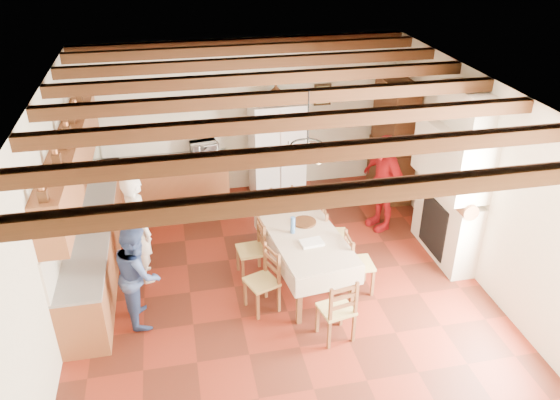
# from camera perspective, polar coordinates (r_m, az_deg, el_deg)

# --- Properties ---
(floor) EXTENTS (6.00, 6.50, 0.02)m
(floor) POSITION_cam_1_polar(r_m,az_deg,el_deg) (8.47, -0.25, -8.54)
(floor) COLOR #4B1C12
(floor) RESTS_ON ground
(ceiling) EXTENTS (6.00, 6.50, 0.02)m
(ceiling) POSITION_cam_1_polar(r_m,az_deg,el_deg) (7.07, -0.30, 11.39)
(ceiling) COLOR silver
(ceiling) RESTS_ON ground
(wall_back) EXTENTS (6.00, 0.02, 3.00)m
(wall_back) POSITION_cam_1_polar(r_m,az_deg,el_deg) (10.60, -3.83, 8.65)
(wall_back) COLOR #ECE5C6
(wall_back) RESTS_ON ground
(wall_front) EXTENTS (6.00, 0.02, 3.00)m
(wall_front) POSITION_cam_1_polar(r_m,az_deg,el_deg) (5.10, 7.37, -16.58)
(wall_front) COLOR #ECE5C6
(wall_front) RESTS_ON ground
(wall_left) EXTENTS (0.02, 6.50, 3.00)m
(wall_left) POSITION_cam_1_polar(r_m,az_deg,el_deg) (7.72, -22.76, -1.66)
(wall_left) COLOR #ECE5C6
(wall_left) RESTS_ON ground
(wall_right) EXTENTS (0.02, 6.50, 3.00)m
(wall_right) POSITION_cam_1_polar(r_m,az_deg,el_deg) (8.70, 19.56, 2.39)
(wall_right) COLOR #ECE5C6
(wall_right) RESTS_ON ground
(ceiling_beams) EXTENTS (6.00, 6.30, 0.16)m
(ceiling_beams) POSITION_cam_1_polar(r_m,az_deg,el_deg) (7.10, -0.30, 10.62)
(ceiling_beams) COLOR #351E10
(ceiling_beams) RESTS_ON ground
(lower_cabinets_left) EXTENTS (0.60, 4.30, 0.86)m
(lower_cabinets_left) POSITION_cam_1_polar(r_m,az_deg,el_deg) (9.08, -18.63, -4.05)
(lower_cabinets_left) COLOR brown
(lower_cabinets_left) RESTS_ON ground
(lower_cabinets_back) EXTENTS (2.30, 0.60, 0.86)m
(lower_cabinets_back) POSITION_cam_1_polar(r_m,az_deg,el_deg) (10.65, -11.68, 1.93)
(lower_cabinets_back) COLOR brown
(lower_cabinets_back) RESTS_ON ground
(countertop_left) EXTENTS (0.62, 4.30, 0.04)m
(countertop_left) POSITION_cam_1_polar(r_m,az_deg,el_deg) (8.86, -19.08, -1.60)
(countertop_left) COLOR slate
(countertop_left) RESTS_ON lower_cabinets_left
(countertop_back) EXTENTS (2.34, 0.62, 0.04)m
(countertop_back) POSITION_cam_1_polar(r_m,az_deg,el_deg) (10.46, -11.92, 4.13)
(countertop_back) COLOR slate
(countertop_back) RESTS_ON lower_cabinets_back
(backsplash_left) EXTENTS (0.03, 4.30, 0.60)m
(backsplash_left) POSITION_cam_1_polar(r_m,az_deg,el_deg) (8.76, -21.24, 0.04)
(backsplash_left) COLOR white
(backsplash_left) RESTS_ON ground
(backsplash_back) EXTENTS (2.30, 0.03, 0.60)m
(backsplash_back) POSITION_cam_1_polar(r_m,az_deg,el_deg) (10.60, -12.13, 6.33)
(backsplash_back) COLOR white
(backsplash_back) RESTS_ON ground
(upper_cabinets) EXTENTS (0.35, 4.20, 0.70)m
(upper_cabinets) POSITION_cam_1_polar(r_m,az_deg,el_deg) (8.46, -20.94, 4.02)
(upper_cabinets) COLOR brown
(upper_cabinets) RESTS_ON ground
(fireplace) EXTENTS (0.56, 1.60, 2.80)m
(fireplace) POSITION_cam_1_polar(r_m,az_deg,el_deg) (8.75, 17.19, 2.23)
(fireplace) COLOR beige
(fireplace) RESTS_ON ground
(wall_picture) EXTENTS (0.34, 0.03, 0.42)m
(wall_picture) POSITION_cam_1_polar(r_m,az_deg,el_deg) (10.77, 4.47, 10.92)
(wall_picture) COLOR black
(wall_picture) RESTS_ON ground
(refrigerator) EXTENTS (0.99, 0.83, 1.94)m
(refrigerator) POSITION_cam_1_polar(r_m,az_deg,el_deg) (10.44, -0.36, 5.27)
(refrigerator) COLOR white
(refrigerator) RESTS_ON floor
(hutch) EXTENTS (0.57, 1.28, 2.29)m
(hutch) POSITION_cam_1_polar(r_m,az_deg,el_deg) (10.70, 11.71, 6.25)
(hutch) COLOR #361D12
(hutch) RESTS_ON floor
(dining_table) EXTENTS (1.20, 2.03, 0.84)m
(dining_table) POSITION_cam_1_polar(r_m,az_deg,el_deg) (8.04, 2.63, -4.14)
(dining_table) COLOR beige
(dining_table) RESTS_ON floor
(chandelier) EXTENTS (0.47, 0.47, 0.03)m
(chandelier) POSITION_cam_1_polar(r_m,az_deg,el_deg) (7.34, 2.89, 5.71)
(chandelier) COLOR black
(chandelier) RESTS_ON ground
(chair_left_near) EXTENTS (0.52, 0.53, 0.96)m
(chair_left_near) POSITION_cam_1_polar(r_m,az_deg,el_deg) (7.68, -1.94, -8.43)
(chair_left_near) COLOR brown
(chair_left_near) RESTS_ON floor
(chair_left_far) EXTENTS (0.43, 0.45, 0.96)m
(chair_left_far) POSITION_cam_1_polar(r_m,az_deg,el_deg) (8.33, -3.08, -5.14)
(chair_left_far) COLOR brown
(chair_left_far) RESTS_ON floor
(chair_right_near) EXTENTS (0.41, 0.43, 0.96)m
(chair_right_near) POSITION_cam_1_polar(r_m,az_deg,el_deg) (8.11, 8.26, -6.49)
(chair_right_near) COLOR brown
(chair_right_near) RESTS_ON floor
(chair_right_far) EXTENTS (0.46, 0.47, 0.96)m
(chair_right_far) POSITION_cam_1_polar(r_m,az_deg,el_deg) (8.72, 5.75, -3.59)
(chair_right_far) COLOR brown
(chair_right_far) RESTS_ON floor
(chair_end_near) EXTENTS (0.49, 0.47, 0.96)m
(chair_end_near) POSITION_cam_1_polar(r_m,az_deg,el_deg) (7.25, 5.91, -11.14)
(chair_end_near) COLOR brown
(chair_end_near) RESTS_ON floor
(chair_end_far) EXTENTS (0.45, 0.43, 0.96)m
(chair_end_far) POSITION_cam_1_polar(r_m,az_deg,el_deg) (9.14, 0.46, -1.77)
(chair_end_far) COLOR brown
(chair_end_far) RESTS_ON floor
(person_man) EXTENTS (0.60, 0.74, 1.76)m
(person_man) POSITION_cam_1_polar(r_m,az_deg,el_deg) (8.35, -14.52, -2.78)
(person_man) COLOR white
(person_man) RESTS_ON floor
(person_woman_blue) EXTENTS (0.64, 0.78, 1.48)m
(person_woman_blue) POSITION_cam_1_polar(r_m,az_deg,el_deg) (7.61, -14.60, -7.46)
(person_woman_blue) COLOR #394F88
(person_woman_blue) RESTS_ON floor
(person_woman_red) EXTENTS (0.70, 1.10, 1.75)m
(person_woman_red) POSITION_cam_1_polar(r_m,az_deg,el_deg) (9.57, 10.72, 1.82)
(person_woman_red) COLOR #AC1318
(person_woman_red) RESTS_ON floor
(microwave) EXTENTS (0.55, 0.43, 0.27)m
(microwave) POSITION_cam_1_polar(r_m,az_deg,el_deg) (10.41, -7.93, 5.32)
(microwave) COLOR silver
(microwave) RESTS_ON countertop_back
(fridge_vase) EXTENTS (0.33, 0.33, 0.31)m
(fridge_vase) POSITION_cam_1_polar(r_m,az_deg,el_deg) (10.05, -0.43, 11.18)
(fridge_vase) COLOR #361D12
(fridge_vase) RESTS_ON refrigerator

